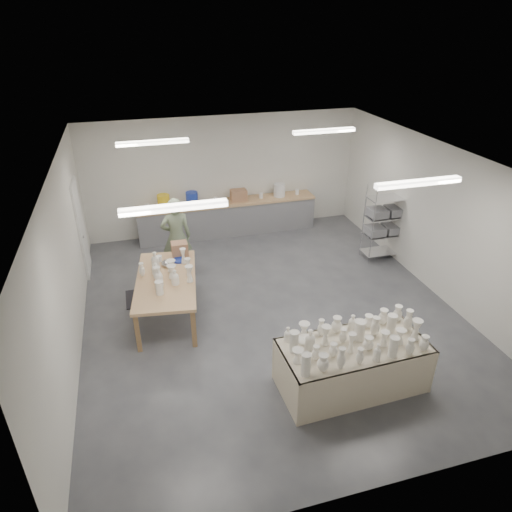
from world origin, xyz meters
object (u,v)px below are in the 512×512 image
object	(u,v)px
drying_table	(352,363)
red_stool	(177,256)
work_table	(168,275)
potter	(177,237)

from	to	relation	value
drying_table	red_stool	distance (m)	4.98
drying_table	work_table	world-z (taller)	work_table
drying_table	potter	size ratio (longest dim) A/B	1.27
potter	red_stool	bearing A→B (deg)	-90.45
work_table	drying_table	bearing A→B (deg)	-40.29
drying_table	red_stool	xyz separation A→B (m)	(-2.11, 4.50, -0.16)
red_stool	drying_table	bearing A→B (deg)	-64.85
drying_table	work_table	distance (m)	3.72
work_table	potter	xyz separation A→B (m)	(0.35, 1.47, 0.07)
drying_table	work_table	xyz separation A→B (m)	(-2.46, 2.77, 0.38)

